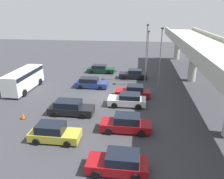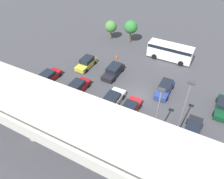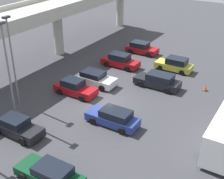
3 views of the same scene
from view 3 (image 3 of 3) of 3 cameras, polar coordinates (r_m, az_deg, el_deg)
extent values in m
plane|color=#38383D|center=(30.61, -1.07, -2.39)|extent=(106.09, 106.09, 0.00)
cube|color=#ADAAA0|center=(36.26, -18.81, 11.55)|extent=(49.51, 6.12, 0.90)
cube|color=#ADAAA0|center=(33.96, -15.67, 12.26)|extent=(49.51, 0.30, 0.55)
cylinder|color=#ADAAA0|center=(42.70, -9.81, 10.16)|extent=(1.26, 1.26, 5.75)
cylinder|color=#ADAAA0|center=(55.75, 1.50, 14.53)|extent=(1.26, 1.26, 5.75)
cube|color=#0C381E|center=(21.95, -11.38, -15.19)|extent=(1.84, 4.85, 0.66)
cube|color=black|center=(21.36, -10.82, -14.33)|extent=(1.69, 2.41, 0.57)
cylinder|color=black|center=(22.46, -15.95, -15.29)|extent=(0.22, 0.67, 0.67)
cylinder|color=black|center=(23.39, -12.61, -12.81)|extent=(0.22, 0.67, 0.67)
cylinder|color=black|center=(21.82, -6.58, -15.69)|extent=(0.22, 0.67, 0.67)
cube|color=black|center=(26.94, -16.83, -6.87)|extent=(1.75, 4.52, 0.72)
cube|color=black|center=(26.78, -17.44, -5.49)|extent=(1.61, 2.14, 0.61)
cylinder|color=black|center=(26.65, -13.30, -7.29)|extent=(0.22, 0.71, 0.71)
cylinder|color=black|center=(25.68, -16.06, -9.15)|extent=(0.22, 0.71, 0.71)
cylinder|color=black|center=(28.45, -17.41, -5.48)|extent=(0.22, 0.71, 0.71)
cube|color=navy|center=(27.08, 0.07, -5.42)|extent=(1.76, 4.70, 0.70)
cube|color=black|center=(26.57, 0.71, -4.44)|extent=(1.62, 2.60, 0.62)
cylinder|color=black|center=(27.23, -3.56, -5.80)|extent=(0.22, 0.62, 0.62)
cylinder|color=black|center=(28.49, -1.50, -4.12)|extent=(0.22, 0.62, 0.62)
cylinder|color=black|center=(25.94, 1.80, -7.63)|extent=(0.22, 0.62, 0.62)
cylinder|color=black|center=(27.26, 3.69, -5.77)|extent=(0.22, 0.62, 0.62)
cube|color=maroon|center=(32.13, -6.67, -0.01)|extent=(1.77, 4.51, 0.71)
cube|color=black|center=(31.98, -7.16, 1.25)|extent=(1.63, 2.08, 0.71)
cylinder|color=black|center=(32.13, -3.69, -0.32)|extent=(0.22, 0.61, 0.61)
cylinder|color=black|center=(30.84, -5.60, -1.65)|extent=(0.22, 0.61, 0.61)
cylinder|color=black|center=(33.65, -7.61, 0.83)|extent=(0.22, 0.61, 0.61)
cylinder|color=black|center=(32.43, -9.58, -0.39)|extent=(0.22, 0.61, 0.61)
cube|color=silver|center=(33.89, -2.96, 1.74)|extent=(1.92, 4.47, 0.76)
cube|color=black|center=(33.79, -3.48, 2.89)|extent=(1.77, 2.40, 0.57)
cylinder|color=black|center=(34.05, -0.09, 1.49)|extent=(0.22, 0.69, 0.69)
cylinder|color=black|center=(32.56, -1.89, 0.20)|extent=(0.22, 0.69, 0.69)
cylinder|color=black|center=(35.43, -3.92, 2.50)|extent=(0.22, 0.69, 0.69)
cylinder|color=black|center=(34.01, -5.81, 1.31)|extent=(0.22, 0.69, 0.69)
cube|color=black|center=(33.79, 8.25, 1.34)|extent=(1.89, 4.90, 0.71)
cube|color=black|center=(33.39, 8.82, 2.28)|extent=(1.74, 2.73, 0.67)
cylinder|color=black|center=(33.64, 5.20, 0.99)|extent=(0.22, 0.64, 0.64)
cylinder|color=black|center=(35.23, 6.62, 2.18)|extent=(0.22, 0.64, 0.64)
cylinder|color=black|center=(32.59, 9.97, -0.25)|extent=(0.22, 0.64, 0.64)
cylinder|color=black|center=(34.22, 11.21, 1.03)|extent=(0.22, 0.64, 0.64)
cube|color=maroon|center=(38.54, 1.54, 4.99)|extent=(1.81, 4.74, 0.72)
cube|color=black|center=(38.32, 1.40, 6.03)|extent=(1.66, 2.35, 0.74)
cylinder|color=black|center=(38.73, 4.11, 4.70)|extent=(0.22, 0.68, 0.68)
cylinder|color=black|center=(37.22, 2.79, 3.78)|extent=(0.22, 0.68, 0.68)
cylinder|color=black|center=(40.04, 0.37, 5.55)|extent=(0.22, 0.68, 0.68)
cylinder|color=black|center=(38.58, -1.05, 4.68)|extent=(0.22, 0.68, 0.68)
cube|color=gold|center=(38.26, 11.21, 4.24)|extent=(1.80, 4.40, 0.71)
cube|color=black|center=(37.89, 11.78, 5.13)|extent=(1.65, 2.35, 0.73)
cylinder|color=black|center=(37.99, 8.76, 3.93)|extent=(0.22, 0.61, 0.61)
cylinder|color=black|center=(39.57, 9.83, 4.81)|extent=(0.22, 0.61, 0.61)
cylinder|color=black|center=(37.14, 12.62, 3.01)|extent=(0.22, 0.61, 0.61)
cylinder|color=black|center=(38.76, 13.55, 3.96)|extent=(0.22, 0.61, 0.61)
cube|color=maroon|center=(43.07, 5.53, 7.28)|extent=(1.85, 4.31, 0.69)
cube|color=black|center=(43.00, 5.12, 8.22)|extent=(1.70, 2.31, 0.67)
cylinder|color=black|center=(43.43, 7.67, 7.06)|extent=(0.22, 0.67, 0.67)
cylinder|color=black|center=(41.81, 6.59, 6.32)|extent=(0.22, 0.67, 0.67)
cylinder|color=black|center=(44.49, 4.51, 7.72)|extent=(0.22, 0.67, 0.67)
cylinder|color=black|center=(42.91, 3.35, 7.01)|extent=(0.22, 0.67, 0.67)
cylinder|color=black|center=(24.40, 16.42, -11.04)|extent=(0.94, 0.29, 0.94)
cylinder|color=black|center=(28.33, 19.19, -5.65)|extent=(0.94, 0.29, 0.94)
cylinder|color=slate|center=(27.39, -18.27, 2.52)|extent=(0.16, 0.16, 8.62)
cube|color=#333338|center=(25.97, -19.69, 11.38)|extent=(0.70, 0.35, 0.20)
cylinder|color=slate|center=(30.11, -17.61, 4.57)|extent=(0.16, 0.16, 8.34)
cube|color=#333338|center=(28.83, -18.81, 12.41)|extent=(0.70, 0.35, 0.20)
cube|color=black|center=(34.27, 16.62, -0.16)|extent=(0.44, 0.44, 0.04)
cone|color=#EA590F|center=(34.12, 16.69, 0.33)|extent=(0.40, 0.40, 0.70)
camera|label=1|loc=(52.74, 11.30, 22.12)|focal=35.00mm
camera|label=2|loc=(40.49, -43.18, 30.04)|focal=35.00mm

